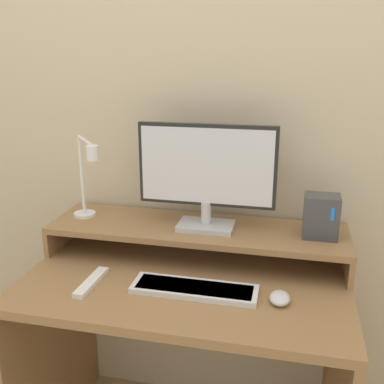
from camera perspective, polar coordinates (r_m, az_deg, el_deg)
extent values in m
cube|color=beige|center=(1.71, 1.98, 9.75)|extent=(6.00, 0.05, 2.50)
cube|color=olive|center=(1.53, -0.81, -11.20)|extent=(1.07, 0.64, 0.03)
cube|color=olive|center=(1.91, -17.02, -19.06)|extent=(0.03, 0.64, 0.73)
cube|color=olive|center=(1.83, -15.76, -4.81)|extent=(0.02, 0.30, 0.09)
cube|color=olive|center=(1.64, 19.08, -7.86)|extent=(0.02, 0.30, 0.09)
cube|color=olive|center=(1.64, 0.60, -4.71)|extent=(1.07, 0.30, 0.02)
cube|color=#BCBCC1|center=(1.61, 1.78, -4.32)|extent=(0.20, 0.13, 0.02)
cylinder|color=#BCBCC1|center=(1.59, 1.80, -2.65)|extent=(0.04, 0.04, 0.08)
cube|color=black|center=(1.55, 1.89, 3.40)|extent=(0.48, 0.02, 0.29)
cube|color=silver|center=(1.54, 1.81, 3.30)|extent=(0.46, 0.01, 0.26)
cylinder|color=silver|center=(1.78, -13.46, -2.75)|extent=(0.08, 0.08, 0.01)
cylinder|color=silver|center=(1.73, -13.81, 2.03)|extent=(0.01, 0.01, 0.30)
cylinder|color=silver|center=(1.61, -13.44, 6.34)|extent=(0.13, 0.15, 0.01)
cylinder|color=silver|center=(1.53, -12.56, 4.87)|extent=(0.04, 0.04, 0.05)
cube|color=#3D3D42|center=(1.57, 16.07, -2.99)|extent=(0.12, 0.09, 0.15)
cube|color=#1972F2|center=(1.53, 17.42, -2.73)|extent=(0.01, 0.00, 0.04)
cube|color=silver|center=(1.44, 0.31, -12.24)|extent=(0.40, 0.12, 0.02)
cube|color=#AFAFB3|center=(1.43, 0.31, -12.05)|extent=(0.36, 0.09, 0.01)
ellipsoid|color=silver|center=(1.40, 11.09, -13.08)|extent=(0.06, 0.08, 0.03)
cube|color=white|center=(1.51, -12.68, -11.10)|extent=(0.04, 0.19, 0.02)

